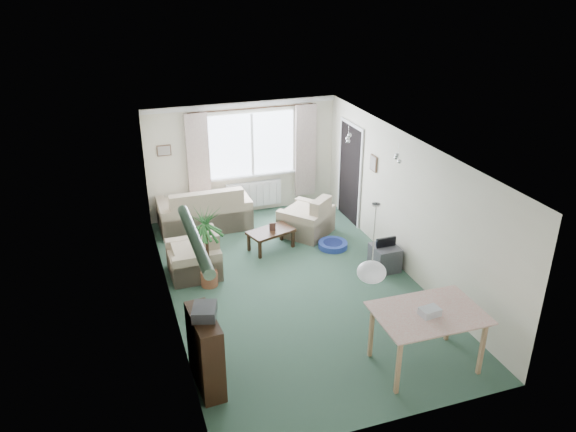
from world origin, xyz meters
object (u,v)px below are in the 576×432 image
object	(u,v)px
houseplant	(207,248)
dining_table	(425,339)
armchair_corner	(306,215)
bookshelf	(205,351)
tv_cube	(385,258)
sofa	(204,206)
coffee_table	(271,240)
armchair_left	(193,253)
pet_bed	(333,245)

from	to	relation	value
houseplant	dining_table	xyz separation A→B (m)	(2.31, -2.93, -0.30)
armchair_corner	dining_table	size ratio (longest dim) A/B	0.69
bookshelf	dining_table	xyz separation A→B (m)	(2.82, -0.55, -0.11)
dining_table	tv_cube	distance (m)	2.60
sofa	dining_table	bearing A→B (deg)	110.17
coffee_table	tv_cube	world-z (taller)	tv_cube
sofa	armchair_left	size ratio (longest dim) A/B	2.06
armchair_corner	armchair_left	distance (m)	2.54
sofa	houseplant	size ratio (longest dim) A/B	1.28
coffee_table	houseplant	xyz separation A→B (m)	(-1.36, -0.93, 0.52)
armchair_left	tv_cube	world-z (taller)	armchair_left
houseplant	pet_bed	world-z (taller)	houseplant
sofa	bookshelf	size ratio (longest dim) A/B	1.76
coffee_table	bookshelf	size ratio (longest dim) A/B	0.83
sofa	bookshelf	world-z (taller)	bookshelf
pet_bed	armchair_left	bearing A→B (deg)	-177.35
tv_cube	dining_table	bearing A→B (deg)	-106.59
armchair_left	coffee_table	bearing A→B (deg)	105.57
sofa	armchair_left	xyz separation A→B (m)	(-0.54, -1.81, -0.06)
armchair_left	bookshelf	xyz separation A→B (m)	(-0.34, -2.86, 0.12)
sofa	coffee_table	xyz separation A→B (m)	(0.99, -1.36, -0.26)
coffee_table	pet_bed	distance (m)	1.18
armchair_corner	armchair_left	bearing A→B (deg)	-20.06
armchair_left	bookshelf	bearing A→B (deg)	-7.69
armchair_left	houseplant	xyz separation A→B (m)	(0.17, -0.48, 0.32)
armchair_left	houseplant	bearing A→B (deg)	18.47
houseplant	tv_cube	xyz separation A→B (m)	(3.03, -0.43, -0.49)
coffee_table	bookshelf	world-z (taller)	bookshelf
coffee_table	tv_cube	bearing A→B (deg)	-39.23
bookshelf	pet_bed	xyz separation A→B (m)	(3.00, 2.98, -0.46)
coffee_table	tv_cube	xyz separation A→B (m)	(1.67, -1.36, 0.03)
tv_cube	armchair_corner	bearing A→B (deg)	114.02
armchair_left	dining_table	size ratio (longest dim) A/B	0.67
coffee_table	houseplant	bearing A→B (deg)	-145.72
armchair_corner	pet_bed	xyz separation A→B (m)	(0.27, -0.75, -0.35)
houseplant	tv_cube	bearing A→B (deg)	-8.13
houseplant	tv_cube	distance (m)	3.10
houseplant	tv_cube	world-z (taller)	houseplant
coffee_table	dining_table	bearing A→B (deg)	-76.20
armchair_corner	armchair_left	size ratio (longest dim) A/B	1.02
bookshelf	pet_bed	bearing A→B (deg)	40.80
armchair_left	houseplant	size ratio (longest dim) A/B	0.62
coffee_table	pet_bed	world-z (taller)	coffee_table
houseplant	bookshelf	bearing A→B (deg)	-102.04
armchair_left	dining_table	world-z (taller)	dining_table
houseplant	pet_bed	xyz separation A→B (m)	(2.49, 0.60, -0.65)
sofa	pet_bed	xyz separation A→B (m)	(2.12, -1.69, -0.40)
houseplant	pet_bed	bearing A→B (deg)	13.55
tv_cube	pet_bed	xyz separation A→B (m)	(-0.54, 1.03, -0.16)
dining_table	armchair_corner	bearing A→B (deg)	91.21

